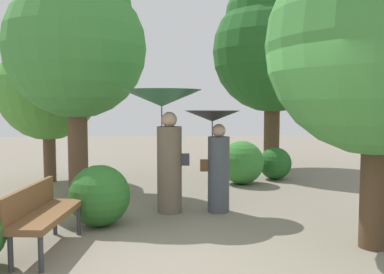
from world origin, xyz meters
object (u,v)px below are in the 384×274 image
(person_right, at_px, (216,146))
(park_bench, at_px, (42,211))
(person_left, at_px, (164,122))
(tree_near_right, at_px, (273,42))
(tree_mid_right, at_px, (380,25))
(tree_mid_left, at_px, (76,36))
(tree_near_left, at_px, (48,83))

(person_right, height_order, park_bench, person_right)
(person_left, bearing_deg, tree_near_right, -27.51)
(person_left, relative_size, tree_mid_right, 0.47)
(person_left, distance_m, tree_mid_left, 2.89)
(tree_near_right, height_order, tree_mid_right, tree_near_right)
(tree_near_left, bearing_deg, tree_mid_right, -42.83)
(park_bench, bearing_deg, tree_mid_right, -86.22)
(park_bench, distance_m, tree_mid_left, 4.33)
(person_left, distance_m, park_bench, 2.60)
(park_bench, bearing_deg, tree_mid_left, 9.71)
(person_right, bearing_deg, park_bench, 132.36)
(person_right, relative_size, tree_near_right, 0.31)
(person_left, relative_size, person_right, 1.20)
(person_left, relative_size, tree_near_left, 0.57)
(tree_near_left, height_order, tree_mid_left, tree_mid_left)
(tree_near_left, distance_m, tree_near_right, 6.18)
(park_bench, relative_size, tree_mid_left, 0.31)
(park_bench, bearing_deg, tree_near_left, 19.87)
(tree_near_right, bearing_deg, person_right, -115.50)
(tree_mid_left, bearing_deg, park_bench, -86.34)
(person_left, distance_m, tree_near_right, 5.94)
(person_left, distance_m, person_right, 0.97)
(person_right, xyz_separation_m, tree_near_right, (2.22, 4.65, 2.49))
(person_right, relative_size, tree_near_left, 0.47)
(park_bench, bearing_deg, person_left, -34.78)
(person_right, relative_size, tree_mid_right, 0.39)
(person_left, xyz_separation_m, tree_mid_left, (-1.77, 1.55, 1.69))
(person_right, xyz_separation_m, tree_mid_right, (1.81, -1.94, 1.70))
(tree_near_left, bearing_deg, person_right, -40.50)
(person_right, bearing_deg, tree_mid_left, 65.51)
(person_right, xyz_separation_m, tree_mid_left, (-2.65, 1.58, 2.10))
(person_left, height_order, tree_near_right, tree_near_right)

